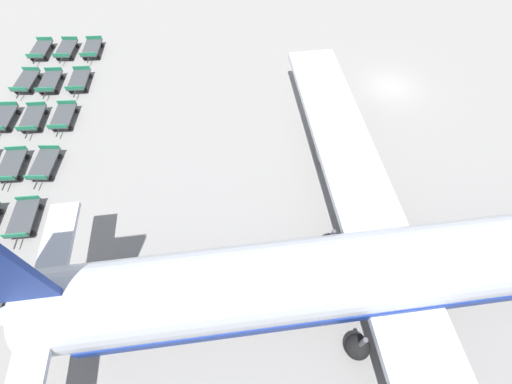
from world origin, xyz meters
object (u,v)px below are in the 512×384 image
at_px(baggage_dolly_row_mid_b_col_a, 92,49).
at_px(baggage_dolly_row_mid_b_col_d, 45,164).
at_px(baggage_dolly_row_mid_a_col_b, 50,82).
at_px(baggage_dolly_row_mid_b_col_c, 64,117).
at_px(airplane, 413,267).
at_px(baggage_dolly_row_mid_a_col_a, 66,49).
at_px(baggage_dolly_row_near_col_c, 3,118).
at_px(baggage_dolly_row_mid_b_col_e, 24,218).
at_px(baggage_dolly_row_mid_a_col_c, 33,118).
at_px(baggage_dolly_row_mid_b_col_b, 79,81).
at_px(baggage_dolly_row_near_col_a, 41,50).
at_px(baggage_dolly_row_mid_a_col_d, 12,165).
at_px(baggage_dolly_row_near_col_b, 26,81).

bearing_deg(baggage_dolly_row_mid_b_col_a, baggage_dolly_row_mid_b_col_d, -1.39).
distance_m(baggage_dolly_row_mid_a_col_b, baggage_dolly_row_mid_b_col_d, 9.45).
bearing_deg(baggage_dolly_row_mid_b_col_d, baggage_dolly_row_mid_b_col_c, 179.13).
xyz_separation_m(airplane, baggage_dolly_row_mid_b_col_d, (-9.93, -21.95, -2.53)).
bearing_deg(baggage_dolly_row_mid_a_col_a, baggage_dolly_row_mid_a_col_b, -1.87).
distance_m(airplane, baggage_dolly_row_near_col_c, 30.48).
relative_size(airplane, baggage_dolly_row_mid_a_col_a, 11.78).
xyz_separation_m(baggage_dolly_row_mid_b_col_d, baggage_dolly_row_mid_b_col_e, (4.36, -0.02, 0.00)).
bearing_deg(airplane, baggage_dolly_row_mid_a_col_c, -121.23).
xyz_separation_m(baggage_dolly_row_mid_a_col_b, baggage_dolly_row_mid_b_col_b, (-0.03, 2.42, 0.00)).
bearing_deg(baggage_dolly_row_mid_a_col_b, baggage_dolly_row_mid_b_col_c, 27.00).
bearing_deg(baggage_dolly_row_near_col_a, baggage_dolly_row_mid_a_col_d, 8.64).
relative_size(baggage_dolly_row_mid_a_col_b, baggage_dolly_row_mid_a_col_d, 1.00).
xyz_separation_m(baggage_dolly_row_near_col_b, baggage_dolly_row_mid_b_col_e, (13.73, 4.20, 0.00)).
bearing_deg(baggage_dolly_row_mid_a_col_b, baggage_dolly_row_near_col_c, -28.99).
distance_m(baggage_dolly_row_mid_a_col_c, baggage_dolly_row_mid_b_col_b, 5.13).
relative_size(baggage_dolly_row_mid_a_col_d, baggage_dolly_row_mid_b_col_a, 1.00).
distance_m(baggage_dolly_row_near_col_c, baggage_dolly_row_mid_b_col_d, 6.70).
bearing_deg(baggage_dolly_row_near_col_c, baggage_dolly_row_mid_a_col_b, 151.01).
bearing_deg(baggage_dolly_row_mid_b_col_d, baggage_dolly_row_near_col_b, -155.77).
distance_m(baggage_dolly_row_mid_a_col_d, baggage_dolly_row_mid_b_col_e, 4.93).
relative_size(baggage_dolly_row_mid_b_col_a, baggage_dolly_row_mid_b_col_b, 1.00).
bearing_deg(baggage_dolly_row_mid_a_col_d, baggage_dolly_row_mid_a_col_c, -179.93).
distance_m(baggage_dolly_row_near_col_c, baggage_dolly_row_mid_b_col_a, 10.24).
bearing_deg(baggage_dolly_row_mid_b_col_b, baggage_dolly_row_near_col_c, -47.99).
bearing_deg(baggage_dolly_row_near_col_c, baggage_dolly_row_mid_b_col_c, 88.45).
height_order(baggage_dolly_row_mid_a_col_a, baggage_dolly_row_mid_b_col_e, same).
bearing_deg(baggage_dolly_row_mid_a_col_a, baggage_dolly_row_mid_a_col_c, -1.39).
height_order(baggage_dolly_row_near_col_b, baggage_dolly_row_mid_b_col_d, same).
height_order(baggage_dolly_row_near_col_b, baggage_dolly_row_near_col_c, same).
xyz_separation_m(baggage_dolly_row_mid_a_col_b, baggage_dolly_row_mid_a_col_c, (4.46, -0.07, 0.00)).
bearing_deg(baggage_dolly_row_mid_a_col_b, baggage_dolly_row_mid_b_col_b, 90.65).
bearing_deg(baggage_dolly_row_mid_b_col_c, baggage_dolly_row_near_col_c, -91.55).
distance_m(airplane, baggage_dolly_row_mid_b_col_e, 22.81).
height_order(baggage_dolly_row_mid_a_col_d, baggage_dolly_row_mid_b_col_a, same).
height_order(baggage_dolly_row_mid_a_col_c, baggage_dolly_row_mid_b_col_c, same).
xyz_separation_m(baggage_dolly_row_mid_a_col_a, baggage_dolly_row_mid_b_col_c, (9.16, 2.10, 0.00)).
distance_m(baggage_dolly_row_mid_a_col_b, baggage_dolly_row_mid_a_col_c, 4.46).
distance_m(baggage_dolly_row_mid_a_col_b, baggage_dolly_row_mid_b_col_a, 5.33).
distance_m(baggage_dolly_row_near_col_b, baggage_dolly_row_mid_b_col_a, 6.42).
bearing_deg(baggage_dolly_row_mid_a_col_a, baggage_dolly_row_near_col_c, -15.67).
bearing_deg(baggage_dolly_row_mid_a_col_d, baggage_dolly_row_mid_a_col_b, 179.61).
relative_size(baggage_dolly_row_mid_a_col_b, baggage_dolly_row_mid_a_col_c, 1.00).
height_order(baggage_dolly_row_mid_b_col_a, baggage_dolly_row_mid_b_col_b, same).
bearing_deg(baggage_dolly_row_mid_b_col_c, baggage_dolly_row_mid_b_col_e, -0.60).
bearing_deg(baggage_dolly_row_near_col_b, baggage_dolly_row_mid_a_col_b, 85.14).
height_order(airplane, baggage_dolly_row_mid_a_col_c, airplane).
xyz_separation_m(baggage_dolly_row_mid_a_col_c, baggage_dolly_row_mid_b_col_a, (-9.16, 2.58, 0.00)).
bearing_deg(baggage_dolly_row_mid_a_col_d, baggage_dolly_row_mid_a_col_a, 179.10).
distance_m(baggage_dolly_row_near_col_a, baggage_dolly_row_mid_b_col_c, 10.23).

